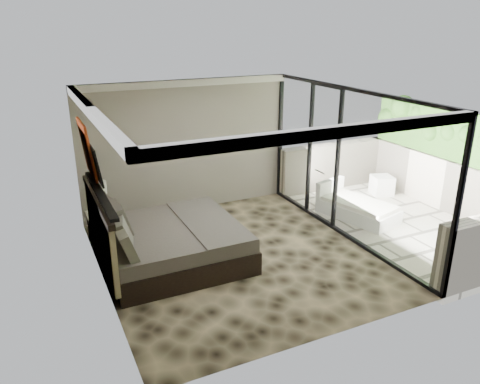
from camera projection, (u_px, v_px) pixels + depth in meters
name	position (u px, v px, depth m)	size (l,w,h in m)	color
floor	(237.00, 257.00, 8.20)	(5.00, 5.00, 0.00)	black
ceiling	(237.00, 97.00, 7.24)	(4.50, 5.00, 0.02)	silver
back_wall	(187.00, 147.00, 9.83)	(4.50, 0.02, 2.80)	gray
left_wall	(98.00, 203.00, 6.82)	(0.02, 5.00, 2.80)	gray
glass_wall	(347.00, 165.00, 8.62)	(0.08, 5.00, 2.80)	white
terrace_slab	(400.00, 223.00, 9.72)	(3.00, 5.00, 0.12)	beige
parapet_far	(452.00, 186.00, 10.05)	(0.30, 5.00, 1.10)	#BCB099
foliage_hedge	(460.00, 136.00, 9.67)	(0.36, 4.60, 1.10)	#3F6A21
picture_ledge	(100.00, 194.00, 6.89)	(0.12, 2.20, 0.05)	black
bed	(167.00, 242.00, 7.91)	(2.35, 2.27, 1.30)	black
nightstand	(102.00, 227.00, 8.79)	(0.52, 0.52, 0.52)	black
table_lamp	(98.00, 193.00, 8.61)	(0.33, 0.33, 0.61)	black
abstract_canvas	(87.00, 149.00, 7.44)	(0.04, 0.90, 0.90)	#A1300D
framed_print	(96.00, 166.00, 7.11)	(0.03, 0.50, 0.60)	black
ottoman	(382.00, 185.00, 11.09)	(0.45, 0.45, 0.45)	white
lounger	(356.00, 208.00, 9.83)	(1.21, 1.79, 0.64)	white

